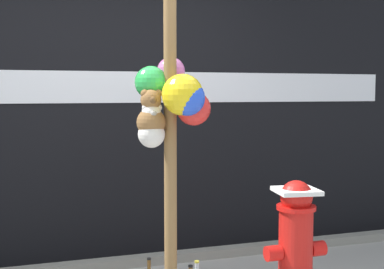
% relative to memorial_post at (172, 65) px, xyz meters
% --- Properties ---
extents(building_wall, '(10.00, 0.21, 3.32)m').
position_rel_memorial_post_xyz_m(building_wall, '(-0.13, 1.55, 0.04)').
color(building_wall, black).
rests_on(building_wall, ground_plane).
extents(curb_strip, '(8.00, 0.12, 0.08)m').
position_rel_memorial_post_xyz_m(curb_strip, '(-0.13, 1.16, -1.58)').
color(curb_strip, gray).
rests_on(curb_strip, ground_plane).
extents(memorial_post, '(0.46, 0.54, 3.06)m').
position_rel_memorial_post_xyz_m(memorial_post, '(0.00, 0.00, 0.00)').
color(memorial_post, olive).
rests_on(memorial_post, ground_plane).
extents(fire_hydrant, '(0.45, 0.32, 0.85)m').
position_rel_memorial_post_xyz_m(fire_hydrant, '(0.92, 0.06, -1.18)').
color(fire_hydrant, red).
rests_on(fire_hydrant, ground_plane).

